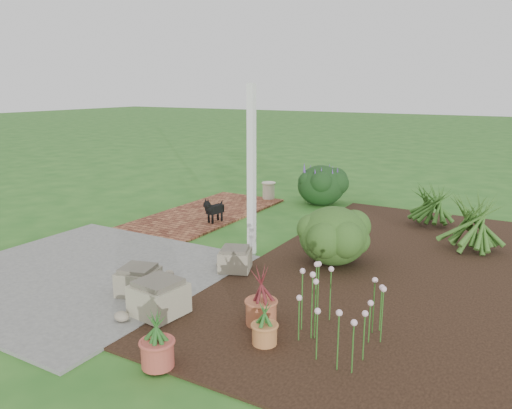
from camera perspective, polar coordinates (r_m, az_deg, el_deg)
The scene contains 18 objects.
ground at distance 7.57m, azimuth -2.85°, elevation -5.59°, with size 80.00×80.00×0.00m, color #27631F.
concrete_patio at distance 7.12m, azimuth -19.32°, elevation -7.45°, with size 3.50×3.50×0.04m, color slate.
brick_path at distance 9.87m, azimuth -5.59°, elevation -0.97°, with size 1.60×3.50×0.04m, color brown.
garden_bed at distance 7.08m, azimuth 16.87°, elevation -7.43°, with size 4.00×7.00×0.03m, color black.
veranda_post at distance 7.19m, azimuth -0.52°, elevation 3.69°, with size 0.10×0.10×2.50m, color white.
stone_trough_near at distance 5.61m, azimuth -11.03°, elevation -10.57°, with size 0.50×0.50×0.33m, color gray.
stone_trough_mid at distance 6.19m, azimuth -13.27°, elevation -8.57°, with size 0.43×0.43×0.29m, color #746E59.
stone_trough_far at distance 6.76m, azimuth -2.40°, elevation -6.38°, with size 0.41×0.41×0.27m, color gray.
black_dog at distance 9.07m, azimuth -4.89°, elevation -0.49°, with size 0.21×0.49×0.42m.
cream_ceramic_urn at distance 10.97m, azimuth 1.46°, elevation 1.61°, with size 0.27×0.27×0.36m, color beige.
evergreen_shrub at distance 7.08m, azimuth 8.86°, elevation -3.35°, with size 0.97×0.97×0.82m, color #1E4012.
agapanthus_clump_back at distance 8.19m, azimuth 23.55°, elevation -1.27°, with size 1.15×1.15×1.03m, color #163B10, non-canonical shape.
agapanthus_clump_front at distance 9.38m, azimuth 19.44°, elevation 0.41°, with size 1.00×1.00×0.89m, color #0D400C, non-canonical shape.
pink_flower_patch at distance 4.97m, azimuth 8.22°, elevation -11.70°, with size 1.05×1.05×0.67m, color #113D0F, non-canonical shape.
terracotta_pot_bronze at distance 5.33m, azimuth 0.59°, elevation -12.19°, with size 0.32×0.32×0.26m, color #AD5C3A.
terracotta_pot_small_left at distance 4.97m, azimuth 0.98°, elevation -14.57°, with size 0.24×0.24×0.20m, color #B6723D.
terracotta_pot_small_right at distance 4.69m, azimuth -11.19°, elevation -16.37°, with size 0.29×0.29×0.25m, color #B1483C.
purple_flowering_bush at distance 10.68m, azimuth 7.46°, elevation 2.31°, with size 1.00×1.00×0.85m, color black.
Camera 1 is at (3.92, -5.99, 2.47)m, focal length 35.00 mm.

